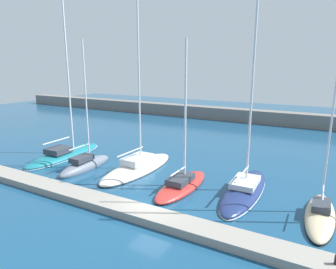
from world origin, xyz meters
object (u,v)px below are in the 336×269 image
object	(u,v)px
sailboat_teal_nearest	(64,153)
sailboat_red_fourth	(182,184)
sailboat_navy_fifth	(245,189)
sailboat_slate_second	(85,165)
sailboat_sand_sixth	(320,214)
sailboat_ivory_third	(138,167)

from	to	relation	value
sailboat_teal_nearest	sailboat_red_fourth	size ratio (longest dim) A/B	1.53
sailboat_red_fourth	sailboat_navy_fifth	distance (m)	4.69
sailboat_teal_nearest	sailboat_navy_fifth	size ratio (longest dim) A/B	1.17
sailboat_slate_second	sailboat_teal_nearest	bearing A→B (deg)	67.67
sailboat_red_fourth	sailboat_sand_sixth	size ratio (longest dim) A/B	0.76
sailboat_teal_nearest	sailboat_red_fourth	distance (m)	14.24
sailboat_slate_second	sailboat_red_fourth	xyz separation A→B (m)	(9.65, 0.34, -0.02)
sailboat_red_fourth	sailboat_sand_sixth	bearing A→B (deg)	-89.74
sailboat_ivory_third	sailboat_sand_sixth	distance (m)	14.86
sailboat_teal_nearest	sailboat_ivory_third	size ratio (longest dim) A/B	0.85
sailboat_sand_sixth	sailboat_ivory_third	bearing A→B (deg)	82.12
sailboat_red_fourth	sailboat_navy_fifth	bearing A→B (deg)	-70.52
sailboat_slate_second	sailboat_red_fourth	world-z (taller)	sailboat_slate_second
sailboat_ivory_third	sailboat_teal_nearest	bearing A→B (deg)	93.77
sailboat_slate_second	sailboat_sand_sixth	world-z (taller)	sailboat_sand_sixth
sailboat_slate_second	sailboat_navy_fifth	bearing A→B (deg)	-84.64
sailboat_teal_nearest	sailboat_sand_sixth	world-z (taller)	sailboat_teal_nearest
sailboat_navy_fifth	sailboat_sand_sixth	bearing A→B (deg)	-108.30
sailboat_sand_sixth	sailboat_teal_nearest	bearing A→B (deg)	85.46
sailboat_slate_second	sailboat_red_fourth	size ratio (longest dim) A/B	1.04
sailboat_red_fourth	sailboat_sand_sixth	distance (m)	9.52
sailboat_ivory_third	sailboat_sand_sixth	size ratio (longest dim) A/B	1.37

